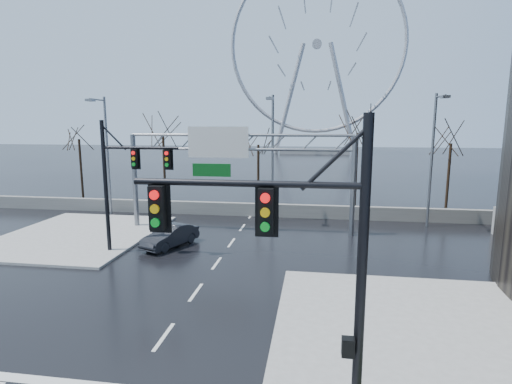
% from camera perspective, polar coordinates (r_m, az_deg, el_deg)
% --- Properties ---
extents(ground, '(260.00, 260.00, 0.00)m').
position_cam_1_polar(ground, '(16.04, -13.03, -19.51)').
color(ground, black).
rests_on(ground, ground).
extents(sidewalk_right_ext, '(12.00, 10.00, 0.15)m').
position_cam_1_polar(sidewalk_right_ext, '(17.45, 24.01, -17.34)').
color(sidewalk_right_ext, gray).
rests_on(sidewalk_right_ext, ground).
extents(sidewalk_far, '(10.00, 12.00, 0.15)m').
position_cam_1_polar(sidewalk_far, '(30.84, -24.06, -5.62)').
color(sidewalk_far, gray).
rests_on(sidewalk_far, ground).
extents(barrier_wall, '(52.00, 0.50, 1.10)m').
position_cam_1_polar(barrier_wall, '(34.18, -0.75, -2.52)').
color(barrier_wall, slate).
rests_on(barrier_wall, ground).
extents(signal_mast_near, '(5.52, 0.41, 8.00)m').
position_cam_1_polar(signal_mast_near, '(9.39, 6.66, -8.27)').
color(signal_mast_near, black).
rests_on(signal_mast_near, ground).
extents(signal_mast_far, '(4.72, 0.41, 8.00)m').
position_cam_1_polar(signal_mast_far, '(24.83, -18.54, 2.39)').
color(signal_mast_far, black).
rests_on(signal_mast_far, ground).
extents(sign_gantry, '(16.36, 0.40, 7.60)m').
position_cam_1_polar(sign_gantry, '(28.64, -3.14, 4.48)').
color(sign_gantry, slate).
rests_on(sign_gantry, ground).
extents(streetlight_left, '(0.50, 2.55, 10.00)m').
position_cam_1_polar(streetlight_left, '(35.71, -20.76, 6.03)').
color(streetlight_left, slate).
rests_on(streetlight_left, ground).
extents(streetlight_mid, '(0.50, 2.55, 10.00)m').
position_cam_1_polar(streetlight_mid, '(31.37, 2.31, 6.23)').
color(streetlight_mid, slate).
rests_on(streetlight_mid, ground).
extents(streetlight_right, '(0.50, 2.55, 10.00)m').
position_cam_1_polar(streetlight_right, '(32.36, 24.05, 5.51)').
color(streetlight_right, slate).
rests_on(streetlight_right, ground).
extents(tree_far_left, '(3.50, 3.50, 7.00)m').
position_cam_1_polar(tree_far_left, '(43.80, -23.91, 5.98)').
color(tree_far_left, black).
rests_on(tree_far_left, ground).
extents(tree_left, '(3.75, 3.75, 7.50)m').
position_cam_1_polar(tree_left, '(39.25, -13.10, 6.81)').
color(tree_left, black).
rests_on(tree_left, ground).
extents(tree_center, '(3.25, 3.25, 6.50)m').
position_cam_1_polar(tree_center, '(37.95, 0.33, 5.75)').
color(tree_center, black).
rests_on(tree_center, ground).
extents(tree_right, '(3.90, 3.90, 7.80)m').
position_cam_1_polar(tree_right, '(36.68, 14.26, 6.96)').
color(tree_right, black).
rests_on(tree_right, ground).
extents(tree_far_right, '(3.40, 3.40, 6.80)m').
position_cam_1_polar(tree_far_right, '(38.82, 26.01, 5.22)').
color(tree_far_right, black).
rests_on(tree_far_right, ground).
extents(ferris_wheel, '(45.00, 6.00, 50.91)m').
position_cam_1_polar(ferris_wheel, '(109.53, 8.67, 19.20)').
color(ferris_wheel, gray).
rests_on(ferris_wheel, ground).
extents(car, '(2.93, 4.40, 1.37)m').
position_cam_1_polar(car, '(26.31, -12.16, -6.16)').
color(car, black).
rests_on(car, ground).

